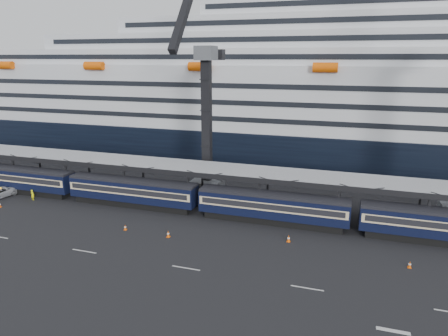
{
  "coord_description": "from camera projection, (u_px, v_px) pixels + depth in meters",
  "views": [
    {
      "loc": [
        0.44,
        -37.05,
        20.42
      ],
      "look_at": [
        -14.43,
        10.0,
        6.69
      ],
      "focal_mm": 32.0,
      "sensor_mm": 36.0,
      "label": 1
    }
  ],
  "objects": [
    {
      "name": "traffic_cone_c",
      "position": [
        168.0,
        234.0,
        46.84
      ],
      "size": [
        0.42,
        0.42,
        0.84
      ],
      "color": "#EE5807",
      "rests_on": "ground"
    },
    {
      "name": "traffic_cone_b",
      "position": [
        125.0,
        227.0,
        48.8
      ],
      "size": [
        0.36,
        0.36,
        0.72
      ],
      "color": "#EE5807",
      "rests_on": "ground"
    },
    {
      "name": "crane_dark_near",
      "position": [
        206.0,
        116.0,
        59.33
      ],
      "size": [
        4.5,
        17.75,
        35.08
      ],
      "color": "#45474C",
      "rests_on": "ground"
    },
    {
      "name": "worker",
      "position": [
        32.0,
        195.0,
        58.9
      ],
      "size": [
        0.64,
        0.46,
        1.62
      ],
      "primitive_type": "imported",
      "rotation": [
        0.0,
        0.0,
        3.01
      ],
      "color": "#FFFD0D",
      "rests_on": "ground"
    },
    {
      "name": "traffic_cone_e",
      "position": [
        410.0,
        264.0,
        40.01
      ],
      "size": [
        0.37,
        0.37,
        0.74
      ],
      "color": "#EE5807",
      "rests_on": "ground"
    },
    {
      "name": "cruise_ship",
      "position": [
        343.0,
        100.0,
        78.89
      ],
      "size": [
        214.09,
        28.84,
        34.0
      ],
      "color": "black",
      "rests_on": "ground"
    },
    {
      "name": "traffic_cone_a",
      "position": [
        0.0,
        205.0,
        56.16
      ],
      "size": [
        0.41,
        0.41,
        0.81
      ],
      "color": "#EE5807",
      "rests_on": "ground"
    },
    {
      "name": "traffic_cone_d",
      "position": [
        289.0,
        238.0,
        45.66
      ],
      "size": [
        0.42,
        0.42,
        0.85
      ],
      "color": "#EE5807",
      "rests_on": "ground"
    },
    {
      "name": "canopy",
      "position": [
        341.0,
        180.0,
        51.09
      ],
      "size": [
        130.0,
        6.25,
        5.53
      ],
      "color": "#919399",
      "rests_on": "ground"
    },
    {
      "name": "ground",
      "position": [
        332.0,
        270.0,
        39.64
      ],
      "size": [
        260.0,
        260.0,
        0.0
      ],
      "primitive_type": "plane",
      "color": "black",
      "rests_on": "ground"
    },
    {
      "name": "train",
      "position": [
        299.0,
        209.0,
        49.58
      ],
      "size": [
        133.05,
        3.0,
        4.05
      ],
      "color": "black",
      "rests_on": "ground"
    },
    {
      "name": "lane_markings",
      "position": [
        432.0,
        317.0,
        32.46
      ],
      "size": [
        111.0,
        4.27,
        0.02
      ],
      "color": "beige",
      "rests_on": "ground"
    }
  ]
}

